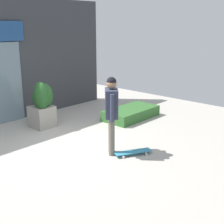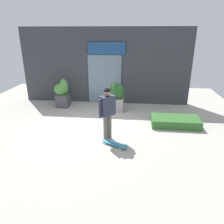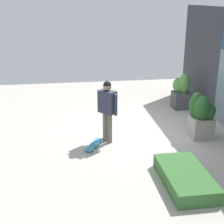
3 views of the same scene
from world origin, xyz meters
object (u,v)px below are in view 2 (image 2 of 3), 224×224
Objects in this scene: skateboard at (115,144)px; planter_box_right at (62,94)px; skateboarder at (107,109)px; planter_box_left at (117,96)px.

skateboard is 4.32m from planter_box_right.
skateboarder is 2.07× the size of skateboard.
skateboard is 0.64× the size of planter_box_right.
planter_box_left is (0.07, 2.60, -0.36)m from skateboarder.
planter_box_left is 2.52m from planter_box_right.
planter_box_right is (-2.69, 3.33, 0.54)m from skateboard.
skateboarder is 1.33× the size of planter_box_right.
skateboard is (0.26, -0.39, -0.98)m from skateboarder.
planter_box_right is (-2.50, 0.34, -0.08)m from planter_box_left.
skateboard is 3.06m from planter_box_left.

